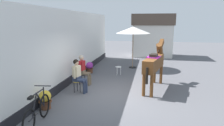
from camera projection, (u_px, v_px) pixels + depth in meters
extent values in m
plane|color=#56565B|center=(125.00, 76.00, 10.96)|extent=(40.00, 40.00, 0.00)
cube|color=white|center=(69.00, 47.00, 9.65)|extent=(0.30, 14.00, 3.40)
cube|color=black|center=(71.00, 77.00, 9.96)|extent=(0.34, 14.00, 0.36)
cube|color=silver|center=(152.00, 41.00, 17.15)|extent=(3.20, 2.40, 2.60)
cube|color=brown|center=(153.00, 20.00, 16.80)|extent=(3.40, 2.60, 0.90)
cylinder|color=gold|center=(77.00, 81.00, 8.33)|extent=(0.34, 0.34, 0.03)
cylinder|color=black|center=(80.00, 87.00, 8.32)|extent=(0.02, 0.02, 0.45)
cylinder|color=black|center=(77.00, 86.00, 8.51)|extent=(0.02, 0.02, 0.45)
cylinder|color=black|center=(74.00, 87.00, 8.29)|extent=(0.02, 0.02, 0.45)
cube|color=#2D3851|center=(77.00, 79.00, 8.30)|extent=(0.30, 0.36, 0.20)
cube|color=beige|center=(77.00, 71.00, 8.24)|extent=(0.28, 0.38, 0.44)
sphere|color=tan|center=(76.00, 63.00, 8.17)|extent=(0.20, 0.20, 0.20)
sphere|color=black|center=(76.00, 62.00, 8.17)|extent=(0.22, 0.22, 0.22)
cylinder|color=#2D3851|center=(82.00, 80.00, 8.32)|extent=(0.40, 0.20, 0.13)
cylinder|color=#2D3851|center=(86.00, 87.00, 8.31)|extent=(0.11, 0.11, 0.46)
cylinder|color=#2D3851|center=(80.00, 81.00, 8.17)|extent=(0.40, 0.20, 0.13)
cylinder|color=#2D3851|center=(84.00, 88.00, 8.16)|extent=(0.11, 0.11, 0.46)
cylinder|color=beige|center=(80.00, 71.00, 8.42)|extent=(0.09, 0.09, 0.42)
cylinder|color=beige|center=(74.00, 73.00, 8.06)|extent=(0.09, 0.09, 0.42)
cylinder|color=black|center=(82.00, 75.00, 9.38)|extent=(0.34, 0.34, 0.03)
cylinder|color=black|center=(85.00, 80.00, 9.38)|extent=(0.02, 0.02, 0.45)
cylinder|color=black|center=(82.00, 79.00, 9.56)|extent=(0.02, 0.02, 0.45)
cylinder|color=black|center=(80.00, 80.00, 9.33)|extent=(0.02, 0.02, 0.45)
cube|color=brown|center=(82.00, 72.00, 9.35)|extent=(0.28, 0.35, 0.20)
cube|color=maroon|center=(82.00, 65.00, 9.29)|extent=(0.26, 0.37, 0.44)
sphere|color=tan|center=(81.00, 58.00, 9.22)|extent=(0.20, 0.20, 0.20)
sphere|color=#B2A38E|center=(81.00, 57.00, 9.22)|extent=(0.22, 0.22, 0.22)
cylinder|color=brown|center=(86.00, 73.00, 9.38)|extent=(0.39, 0.18, 0.13)
cylinder|color=brown|center=(90.00, 80.00, 9.38)|extent=(0.11, 0.11, 0.46)
cylinder|color=brown|center=(85.00, 74.00, 9.23)|extent=(0.39, 0.18, 0.13)
cylinder|color=brown|center=(89.00, 81.00, 9.23)|extent=(0.11, 0.11, 0.46)
cylinder|color=maroon|center=(84.00, 66.00, 9.48)|extent=(0.09, 0.09, 0.42)
cylinder|color=maroon|center=(80.00, 67.00, 9.11)|extent=(0.09, 0.09, 0.42)
cube|color=brown|center=(154.00, 63.00, 8.54)|extent=(0.92, 2.24, 0.52)
cylinder|color=brown|center=(154.00, 74.00, 9.62)|extent=(0.13, 0.13, 0.90)
cylinder|color=brown|center=(161.00, 74.00, 9.50)|extent=(0.13, 0.13, 0.90)
cylinder|color=brown|center=(144.00, 85.00, 7.88)|extent=(0.13, 0.13, 0.90)
cylinder|color=brown|center=(152.00, 86.00, 7.76)|extent=(0.13, 0.13, 0.90)
cylinder|color=brown|center=(160.00, 50.00, 9.54)|extent=(0.41, 0.68, 0.73)
cube|color=brown|center=(161.00, 43.00, 9.78)|extent=(0.29, 0.55, 0.40)
cube|color=black|center=(160.00, 47.00, 9.49)|extent=(0.18, 0.62, 0.48)
cylinder|color=black|center=(147.00, 76.00, 7.57)|extent=(0.12, 0.12, 0.65)
cube|color=#8C1E8C|center=(154.00, 57.00, 8.40)|extent=(0.62, 0.70, 0.03)
cube|color=black|center=(154.00, 55.00, 8.38)|extent=(0.37, 0.49, 0.12)
cylinder|color=brown|center=(46.00, 105.00, 6.78)|extent=(0.34, 0.34, 0.28)
cylinder|color=brown|center=(45.00, 101.00, 6.75)|extent=(0.43, 0.43, 0.04)
sphere|color=gold|center=(45.00, 96.00, 6.72)|extent=(0.40, 0.40, 0.40)
cylinder|color=brown|center=(90.00, 70.00, 11.54)|extent=(0.34, 0.34, 0.28)
cylinder|color=brown|center=(90.00, 68.00, 11.51)|extent=(0.43, 0.43, 0.04)
sphere|color=purple|center=(90.00, 65.00, 11.48)|extent=(0.40, 0.40, 0.40)
torus|color=black|center=(45.00, 106.00, 6.17)|extent=(0.14, 0.71, 0.71)
torus|color=black|center=(29.00, 122.00, 5.15)|extent=(0.14, 0.71, 0.71)
cylinder|color=black|center=(40.00, 100.00, 5.83)|extent=(0.10, 0.50, 0.60)
cylinder|color=black|center=(34.00, 106.00, 5.45)|extent=(0.08, 0.36, 0.55)
cylinder|color=black|center=(37.00, 93.00, 5.62)|extent=(0.14, 0.80, 0.09)
cylinder|color=black|center=(33.00, 117.00, 5.40)|extent=(0.11, 0.53, 0.06)
cylinder|color=black|center=(44.00, 97.00, 6.09)|extent=(0.05, 0.09, 0.60)
cylinder|color=black|center=(43.00, 86.00, 6.00)|extent=(0.50, 0.09, 0.03)
cube|color=black|center=(31.00, 98.00, 5.23)|extent=(0.13, 0.21, 0.06)
cylinder|color=black|center=(132.00, 67.00, 12.85)|extent=(0.44, 0.44, 0.06)
cylinder|color=olive|center=(133.00, 51.00, 12.64)|extent=(0.04, 0.04, 2.20)
cone|color=silver|center=(133.00, 30.00, 12.38)|extent=(2.10, 2.10, 0.40)
cylinder|color=white|center=(118.00, 67.00, 11.07)|extent=(0.32, 0.32, 0.03)
cylinder|color=silver|center=(121.00, 71.00, 11.09)|extent=(0.02, 0.02, 0.43)
cylinder|color=silver|center=(117.00, 70.00, 11.24)|extent=(0.02, 0.02, 0.43)
cylinder|color=silver|center=(117.00, 71.00, 11.02)|extent=(0.02, 0.02, 0.43)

